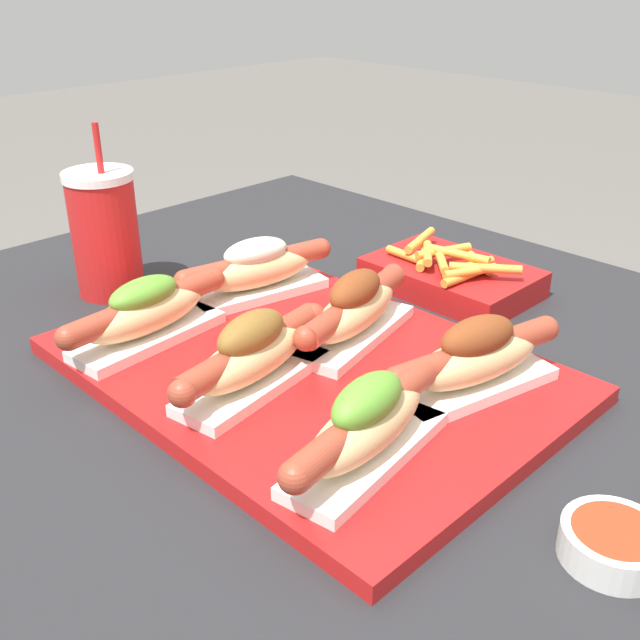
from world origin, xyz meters
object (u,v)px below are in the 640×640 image
object	(u,v)px
hot_dog_0	(146,313)
fries_basket	(451,276)
hot_dog_4	(353,309)
hot_dog_5	(475,359)
serving_tray	(306,368)
hot_dog_2	(367,425)
hot_dog_3	(256,269)
sauce_bowl	(614,542)
drink_cup	(105,233)
hot_dog_1	(254,356)

from	to	relation	value
hot_dog_0	fries_basket	world-z (taller)	hot_dog_0
hot_dog_4	hot_dog_5	size ratio (longest dim) A/B	1.00
hot_dog_0	hot_dog_5	xyz separation A→B (m)	(0.31, 0.16, 0.00)
serving_tray	hot_dog_0	size ratio (longest dim) A/B	2.36
serving_tray	hot_dog_2	bearing A→B (deg)	-27.47
hot_dog_3	hot_dog_5	world-z (taller)	hot_dog_5
serving_tray	hot_dog_5	size ratio (longest dim) A/B	2.40
sauce_bowl	drink_cup	size ratio (longest dim) A/B	0.35
hot_dog_0	hot_dog_2	bearing A→B (deg)	1.86
serving_tray	drink_cup	size ratio (longest dim) A/B	2.30
hot_dog_4	hot_dog_5	distance (m)	0.16
hot_dog_3	hot_dog_4	size ratio (longest dim) A/B	1.01
fries_basket	hot_dog_3	bearing A→B (deg)	-122.21
hot_dog_0	sauce_bowl	world-z (taller)	hot_dog_0
sauce_bowl	hot_dog_5	bearing A→B (deg)	153.31
hot_dog_2	hot_dog_5	world-z (taller)	same
hot_dog_5	drink_cup	size ratio (longest dim) A/B	0.96
serving_tray	hot_dog_0	bearing A→B (deg)	-149.13
hot_dog_1	drink_cup	xyz separation A→B (m)	(-0.34, 0.04, 0.03)
hot_dog_0	hot_dog_5	distance (m)	0.35
hot_dog_0	sauce_bowl	size ratio (longest dim) A/B	2.74
serving_tray	hot_dog_4	xyz separation A→B (m)	(-0.00, 0.07, 0.04)
hot_dog_3	serving_tray	bearing A→B (deg)	-23.83
hot_dog_0	hot_dog_5	size ratio (longest dim) A/B	1.02
hot_dog_0	hot_dog_4	size ratio (longest dim) A/B	1.02
hot_dog_2	hot_dog_5	bearing A→B (deg)	90.43
sauce_bowl	hot_dog_1	bearing A→B (deg)	-171.71
hot_dog_2	drink_cup	world-z (taller)	drink_cup
serving_tray	fries_basket	size ratio (longest dim) A/B	2.42
hot_dog_2	hot_dog_4	bearing A→B (deg)	135.85
serving_tray	fries_basket	world-z (taller)	fries_basket
hot_dog_1	hot_dog_0	bearing A→B (deg)	-173.08
hot_dog_0	fries_basket	xyz separation A→B (m)	(0.13, 0.38, -0.03)
hot_dog_0	hot_dog_1	xyz separation A→B (m)	(0.16, 0.02, 0.00)
hot_dog_3	hot_dog_4	distance (m)	0.16
hot_dog_4	sauce_bowl	bearing A→B (deg)	-15.16
fries_basket	hot_dog_0	bearing A→B (deg)	-108.48
serving_tray	hot_dog_2	world-z (taller)	hot_dog_2
hot_dog_2	drink_cup	size ratio (longest dim) A/B	0.97
serving_tray	hot_dog_4	bearing A→B (deg)	91.06
hot_dog_0	sauce_bowl	xyz separation A→B (m)	(0.50, 0.07, -0.04)
hot_dog_3	drink_cup	xyz separation A→B (m)	(-0.17, -0.10, 0.03)
sauce_bowl	drink_cup	bearing A→B (deg)	-179.38
hot_dog_4	serving_tray	bearing A→B (deg)	-88.94
hot_dog_1	hot_dog_5	world-z (taller)	same
hot_dog_1	sauce_bowl	size ratio (longest dim) A/B	2.72
hot_dog_1	fries_basket	xyz separation A→B (m)	(-0.03, 0.36, -0.03)
hot_dog_1	hot_dog_4	bearing A→B (deg)	92.14
fries_basket	hot_dog_4	bearing A→B (deg)	-83.33
hot_dog_1	hot_dog_5	distance (m)	0.21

